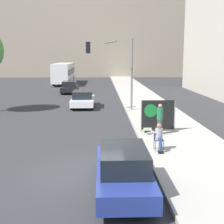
{
  "coord_description": "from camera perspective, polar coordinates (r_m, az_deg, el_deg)",
  "views": [
    {
      "loc": [
        0.39,
        -10.96,
        4.35
      ],
      "look_at": [
        0.96,
        5.35,
        1.43
      ],
      "focal_mm": 50.0,
      "sensor_mm": 36.0,
      "label": 1
    }
  ],
  "objects": [
    {
      "name": "ground_plane",
      "position": [
        11.8,
        -3.84,
        -11.49
      ],
      "size": [
        160.0,
        160.0,
        0.0
      ],
      "primitive_type": "plane",
      "color": "#303033"
    },
    {
      "name": "traffic_light_pole",
      "position": [
        24.09,
        0.62,
        9.21
      ],
      "size": [
        3.61,
        3.38,
        5.54
      ],
      "color": "slate",
      "rests_on": "sidewalk_curb"
    },
    {
      "name": "car_on_road_nearest",
      "position": [
        27.05,
        -5.35,
        2.39
      ],
      "size": [
        1.89,
        4.53,
        1.43
      ],
      "color": "white",
      "rests_on": "ground_plane"
    },
    {
      "name": "jogger_on_sidewalk",
      "position": [
        17.05,
        8.75,
        -1.25
      ],
      "size": [
        0.34,
        0.34,
        1.67
      ],
      "rotation": [
        0.0,
        0.0,
        2.98
      ],
      "color": "#424247",
      "rests_on": "sidewalk_curb"
    },
    {
      "name": "seated_protester",
      "position": [
        14.11,
        8.55,
        -4.41
      ],
      "size": [
        0.91,
        0.77,
        1.23
      ],
      "rotation": [
        0.0,
        0.0,
        -0.39
      ],
      "color": "#474C56",
      "rests_on": "sidewalk_curb"
    },
    {
      "name": "parked_car_curbside",
      "position": [
        10.3,
        2.07,
        -10.38
      ],
      "size": [
        1.72,
        4.62,
        1.48
      ],
      "color": "navy",
      "rests_on": "ground_plane"
    },
    {
      "name": "city_bus_on_road",
      "position": [
        50.47,
        -8.8,
        7.22
      ],
      "size": [
        2.49,
        11.55,
        3.26
      ],
      "color": "silver",
      "rests_on": "ground_plane"
    },
    {
      "name": "building_backdrop_far",
      "position": [
        72.18,
        -4.06,
        15.76
      ],
      "size": [
        52.0,
        12.0,
        22.88
      ],
      "color": "gray",
      "rests_on": "ground_plane"
    },
    {
      "name": "protest_banner",
      "position": [
        17.67,
        8.36,
        -0.54
      ],
      "size": [
        1.93,
        0.06,
        1.77
      ],
      "color": "slate",
      "rests_on": "sidewalk_curb"
    },
    {
      "name": "sidewalk_curb",
      "position": [
        26.62,
        6.83,
        0.86
      ],
      "size": [
        4.26,
        90.0,
        0.17
      ],
      "primitive_type": "cube",
      "color": "#A8A399",
      "rests_on": "ground_plane"
    },
    {
      "name": "car_on_road_midblock",
      "position": [
        37.67,
        -7.74,
        4.52
      ],
      "size": [
        1.83,
        4.29,
        1.43
      ],
      "color": "black",
      "rests_on": "ground_plane"
    }
  ]
}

